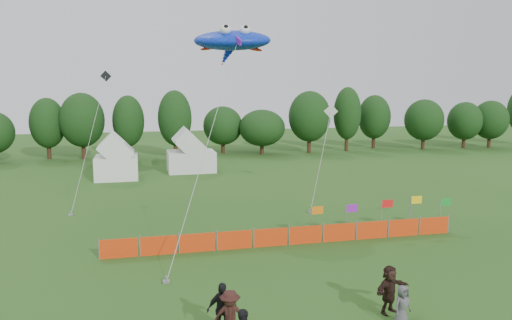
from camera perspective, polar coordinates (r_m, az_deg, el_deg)
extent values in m
cylinder|color=#382314|center=(64.18, -22.58, 1.16)|extent=(0.50, 0.50, 2.38)
ellipsoid|color=black|center=(63.90, -22.74, 3.92)|extent=(4.09, 4.09, 5.35)
cylinder|color=#382314|center=(62.84, -19.12, 1.28)|extent=(0.50, 0.50, 2.57)
ellipsoid|color=black|center=(62.53, -19.27, 4.34)|extent=(5.20, 5.20, 5.79)
cylinder|color=#382314|center=(62.47, -14.27, 1.40)|extent=(0.50, 0.50, 2.46)
ellipsoid|color=black|center=(62.17, -14.38, 4.34)|extent=(3.78, 3.78, 5.55)
cylinder|color=#382314|center=(61.22, -9.18, 1.51)|extent=(0.50, 0.50, 2.66)
ellipsoid|color=black|center=(60.90, -9.26, 4.76)|extent=(4.05, 4.05, 5.99)
cylinder|color=#382314|center=(64.58, -3.80, 1.66)|extent=(0.50, 0.50, 1.98)
ellipsoid|color=black|center=(64.33, -3.82, 3.94)|extent=(5.06, 5.06, 4.46)
cylinder|color=#382314|center=(63.64, 0.69, 1.52)|extent=(0.50, 0.50, 1.86)
ellipsoid|color=black|center=(63.39, 0.69, 3.69)|extent=(5.86, 5.86, 4.18)
cylinder|color=#382314|center=(65.23, 6.09, 1.98)|extent=(0.50, 0.50, 2.62)
ellipsoid|color=black|center=(64.93, 6.14, 4.97)|extent=(5.41, 5.41, 5.89)
cylinder|color=#382314|center=(67.81, 10.31, 2.21)|extent=(0.50, 0.50, 2.78)
ellipsoid|color=black|center=(67.52, 10.39, 5.27)|extent=(3.67, 3.67, 6.26)
cylinder|color=#382314|center=(71.61, 13.29, 2.30)|extent=(0.50, 0.50, 2.42)
ellipsoid|color=black|center=(71.34, 13.37, 4.82)|extent=(4.46, 4.46, 5.44)
cylinder|color=#382314|center=(72.18, 18.55, 2.06)|extent=(0.50, 0.50, 2.24)
ellipsoid|color=black|center=(71.93, 18.66, 4.37)|extent=(5.26, 5.26, 5.03)
cylinder|color=#382314|center=(75.77, 22.65, 2.08)|extent=(0.50, 0.50, 2.10)
ellipsoid|color=black|center=(75.55, 22.77, 4.15)|extent=(4.74, 4.74, 4.73)
cylinder|color=#382314|center=(77.68, 25.09, 2.10)|extent=(0.50, 0.50, 2.16)
ellipsoid|color=black|center=(77.45, 25.22, 4.17)|extent=(4.88, 4.88, 4.87)
cube|color=white|center=(48.68, -15.64, -0.81)|extent=(3.88, 3.88, 2.14)
cube|color=silver|center=(51.25, -7.43, -0.14)|extent=(4.71, 3.77, 2.07)
cube|color=red|center=(26.63, -15.43, -9.72)|extent=(1.90, 0.06, 1.00)
cube|color=red|center=(26.62, -11.07, -9.58)|extent=(1.90, 0.06, 1.00)
cube|color=red|center=(26.76, -6.73, -9.38)|extent=(1.90, 0.06, 1.00)
cube|color=red|center=(27.04, -2.46, -9.13)|extent=(1.90, 0.06, 1.00)
cube|color=red|center=(27.47, 1.68, -8.84)|extent=(1.90, 0.06, 1.00)
cube|color=red|center=(28.04, 5.68, -8.52)|extent=(1.90, 0.06, 1.00)
cube|color=red|center=(28.74, 9.49, -8.17)|extent=(1.90, 0.06, 1.00)
cube|color=red|center=(29.55, 13.10, -7.81)|extent=(1.90, 0.06, 1.00)
cube|color=red|center=(30.47, 16.49, -7.44)|extent=(1.90, 0.06, 1.00)
cube|color=red|center=(31.50, 19.68, -7.07)|extent=(1.90, 0.06, 1.00)
cylinder|color=gray|center=(28.65, 6.34, -7.20)|extent=(0.06, 0.06, 1.92)
cube|color=orange|center=(28.58, 7.03, -5.72)|extent=(0.70, 0.02, 0.45)
cylinder|color=gray|center=(29.14, 10.25, -6.95)|extent=(0.06, 0.06, 1.98)
cube|color=purple|center=(29.08, 10.92, -5.43)|extent=(0.70, 0.02, 0.45)
cylinder|color=gray|center=(29.63, 14.11, -6.57)|extent=(0.06, 0.06, 2.22)
cube|color=red|center=(29.58, 14.77, -4.86)|extent=(0.70, 0.02, 0.45)
cylinder|color=gray|center=(30.78, 17.23, -6.07)|extent=(0.06, 0.06, 2.29)
cube|color=yellow|center=(30.74, 17.87, -4.36)|extent=(0.70, 0.02, 0.45)
cylinder|color=gray|center=(31.91, 20.27, -5.95)|extent=(0.06, 0.06, 2.02)
cube|color=#148C26|center=(31.92, 20.87, -4.53)|extent=(0.70, 0.02, 0.45)
imported|color=black|center=(17.65, -2.98, -17.51)|extent=(1.37, 1.00, 1.91)
imported|color=black|center=(18.24, -3.92, -16.61)|extent=(1.19, 0.70, 1.91)
imported|color=#4A4A4F|center=(19.65, 16.38, -15.66)|extent=(0.86, 0.70, 1.52)
imported|color=black|center=(20.41, 15.01, -14.10)|extent=(1.83, 1.20, 1.89)
ellipsoid|color=#1034E7|center=(34.05, -2.75, 13.49)|extent=(6.04, 5.22, 1.80)
sphere|color=white|center=(32.90, -3.52, 14.64)|extent=(0.72, 0.72, 0.72)
sphere|color=white|center=(33.15, -1.26, 14.60)|extent=(0.72, 0.72, 0.72)
ellipsoid|color=red|center=(33.96, -5.13, 12.69)|extent=(1.51, 0.66, 0.24)
ellipsoid|color=red|center=(34.46, -0.50, 12.66)|extent=(1.51, 0.66, 0.24)
cube|color=purple|center=(32.11, -2.07, 13.49)|extent=(0.37, 0.96, 0.70)
cylinder|color=#A5A5A5|center=(26.98, -5.53, 2.05)|extent=(5.35, 10.19, 11.37)
cube|color=gray|center=(23.18, -10.23, -13.52)|extent=(0.30, 0.30, 0.10)
cube|color=silver|center=(39.77, 8.56, 5.53)|extent=(1.10, 0.31, 1.10)
cylinder|color=#A5A5A5|center=(37.09, 7.47, 0.15)|extent=(3.47, 5.18, 6.70)
cube|color=gray|center=(34.78, 6.22, -5.92)|extent=(0.30, 0.30, 0.10)
cube|color=black|center=(43.38, -16.79, 9.17)|extent=(0.91, 0.26, 0.91)
cylinder|color=#A5A5A5|center=(39.35, -18.45, 2.30)|extent=(2.24, 8.64, 9.48)
cube|color=gray|center=(36.05, -20.43, -5.90)|extent=(0.30, 0.30, 0.10)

